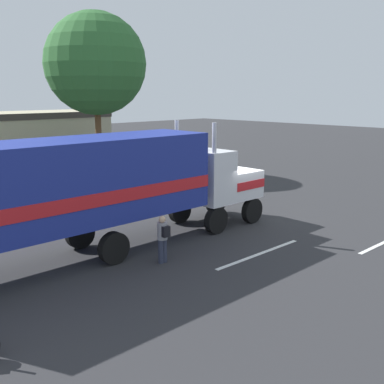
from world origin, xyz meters
TOP-DOWN VIEW (x-y plane):
  - ground_plane at (0.00, 0.00)m, footprint 120.00×120.00m
  - lane_stripe_near at (-2.85, -3.50)m, footprint 4.40×0.27m
  - semi_truck at (-6.93, 0.46)m, footprint 14.22×2.94m
  - person_bystander at (-5.84, -1.73)m, footprint 0.34×0.46m
  - tree_center at (2.91, 15.35)m, footprint 7.07×7.07m
  - building_backdrop at (0.30, 24.77)m, footprint 16.44×6.39m

SIDE VIEW (x-z plane):
  - ground_plane at x=0.00m, z-range 0.00..0.00m
  - lane_stripe_near at x=-2.85m, z-range 0.00..0.01m
  - person_bystander at x=-5.84m, z-range 0.08..1.71m
  - building_backdrop at x=0.30m, z-range 0.20..4.26m
  - semi_truck at x=-6.93m, z-range 0.27..4.77m
  - tree_center at x=2.91m, z-range 2.02..13.16m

